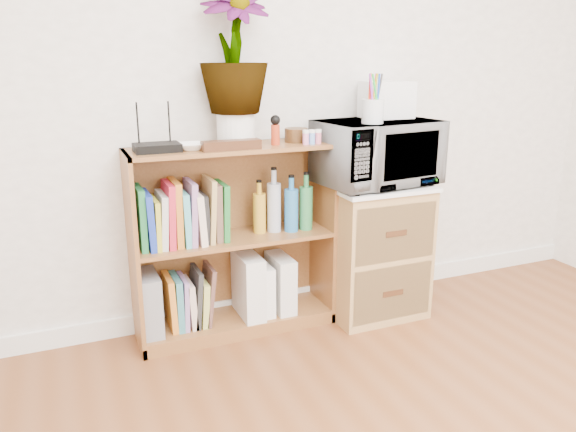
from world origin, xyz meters
TOP-DOWN VIEW (x-y plane):
  - skirting_board at (0.00, 2.24)m, footprint 4.00×0.02m
  - bookshelf at (-0.35, 2.10)m, footprint 1.00×0.30m
  - wicker_unit at (0.40, 2.02)m, footprint 0.50×0.45m
  - microwave at (0.40, 2.02)m, footprint 0.64×0.47m
  - pen_cup at (0.31, 1.92)m, footprint 0.10×0.10m
  - small_appliance at (0.50, 2.11)m, footprint 0.24×0.20m
  - router at (-0.70, 2.08)m, footprint 0.20×0.14m
  - white_bowl at (-0.55, 2.07)m, footprint 0.13×0.13m
  - plant_pot at (-0.32, 2.12)m, footprint 0.18×0.18m
  - potted_plant at (-0.32, 2.12)m, footprint 0.32×0.32m
  - trinket_box at (-0.38, 2.00)m, footprint 0.27×0.07m
  - kokeshi_doll at (-0.14, 2.06)m, footprint 0.04×0.04m
  - wooden_bowl at (-0.01, 2.11)m, footprint 0.12×0.12m
  - paint_jars at (0.03, 2.01)m, footprint 0.11×0.04m
  - file_box at (-0.78, 2.10)m, footprint 0.09×0.24m
  - magazine_holder_left at (-0.28, 2.09)m, footprint 0.10×0.26m
  - magazine_holder_mid at (-0.22, 2.09)m, footprint 0.08×0.21m
  - magazine_holder_right at (-0.11, 2.09)m, footprint 0.09×0.23m
  - cookbooks at (-0.60, 2.10)m, footprint 0.42×0.20m
  - liquor_bottles at (-0.02, 2.10)m, footprint 0.47×0.07m
  - lower_books at (-0.59, 2.10)m, footprint 0.24×0.19m

SIDE VIEW (x-z plane):
  - skirting_board at x=0.00m, z-range 0.00..0.10m
  - lower_books at x=-0.59m, z-range 0.05..0.35m
  - magazine_holder_mid at x=-0.22m, z-range 0.07..0.34m
  - magazine_holder_right at x=-0.11m, z-range 0.07..0.36m
  - file_box at x=-0.78m, z-range 0.07..0.37m
  - magazine_holder_left at x=-0.28m, z-range 0.07..0.40m
  - wicker_unit at x=0.40m, z-range 0.00..0.70m
  - bookshelf at x=-0.35m, z-range 0.00..0.95m
  - cookbooks at x=-0.60m, z-range 0.48..0.79m
  - liquor_bottles at x=-0.02m, z-range 0.48..0.80m
  - microwave at x=0.40m, z-range 0.72..1.05m
  - white_bowl at x=-0.55m, z-range 0.95..0.98m
  - router at x=-0.70m, z-range 0.95..0.99m
  - trinket_box at x=-0.38m, z-range 0.95..0.99m
  - paint_jars at x=0.03m, z-range 0.95..1.01m
  - wooden_bowl at x=-0.01m, z-range 0.95..1.02m
  - kokeshi_doll at x=-0.14m, z-range 0.95..1.05m
  - plant_pot at x=-0.32m, z-range 0.95..1.10m
  - pen_cup at x=0.31m, z-range 1.05..1.16m
  - small_appliance at x=0.50m, z-range 1.05..1.24m
  - potted_plant at x=-0.32m, z-range 1.10..1.67m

